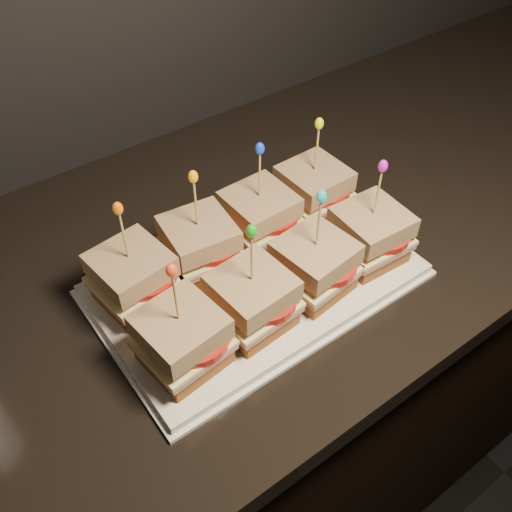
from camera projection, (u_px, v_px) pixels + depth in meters
cabinet at (313, 364)px, 1.25m from camera, size 2.37×0.60×0.89m
granite_slab at (333, 202)px, 0.93m from camera, size 2.41×0.64×0.04m
platter at (256, 280)px, 0.77m from camera, size 0.41×0.25×0.02m
platter_rim at (256, 283)px, 0.77m from camera, size 0.42×0.27×0.01m
sandwich_0_bread_bot at (136, 292)px, 0.72m from camera, size 0.09×0.09×0.02m
sandwich_0_ham at (135, 284)px, 0.71m from camera, size 0.10×0.10×0.01m
sandwich_0_cheese at (134, 280)px, 0.71m from camera, size 0.10×0.10×0.01m
sandwich_0_tomato at (144, 274)px, 0.70m from camera, size 0.08×0.08×0.01m
sandwich_0_bread_top at (130, 265)px, 0.69m from camera, size 0.09×0.09×0.03m
sandwich_0_pick at (124, 238)px, 0.66m from camera, size 0.00×0.00×0.09m
sandwich_0_frill at (118, 208)px, 0.63m from camera, size 0.01×0.01×0.02m
sandwich_1_bread_bot at (201, 260)px, 0.76m from camera, size 0.09×0.09×0.02m
sandwich_1_ham at (200, 252)px, 0.75m from camera, size 0.10×0.10×0.01m
sandwich_1_cheese at (200, 248)px, 0.75m from camera, size 0.10×0.10×0.01m
sandwich_1_tomato at (210, 242)px, 0.74m from camera, size 0.08×0.08×0.01m
sandwich_1_bread_top at (199, 233)px, 0.73m from camera, size 0.09×0.09×0.03m
sandwich_1_pick at (196, 206)px, 0.70m from camera, size 0.00×0.00×0.09m
sandwich_1_frill at (193, 177)px, 0.67m from camera, size 0.01×0.01×0.02m
sandwich_2_bread_bot at (259, 231)px, 0.80m from camera, size 0.09×0.09×0.02m
sandwich_2_ham at (259, 223)px, 0.79m from camera, size 0.09×0.09×0.01m
sandwich_2_cheese at (259, 219)px, 0.79m from camera, size 0.10×0.09×0.01m
sandwich_2_tomato at (269, 214)px, 0.79m from camera, size 0.08×0.08×0.01m
sandwich_2_bread_top at (260, 204)px, 0.77m from camera, size 0.09×0.09×0.03m
sandwich_2_pick at (260, 178)px, 0.74m from camera, size 0.00×0.00×0.09m
sandwich_2_frill at (260, 149)px, 0.71m from camera, size 0.01×0.01×0.02m
sandwich_3_bread_bot at (312, 205)px, 0.85m from camera, size 0.08×0.08×0.02m
sandwich_3_ham at (313, 197)px, 0.83m from camera, size 0.09×0.09×0.01m
sandwich_3_cheese at (313, 193)px, 0.83m from camera, size 0.09×0.09×0.01m
sandwich_3_tomato at (322, 188)px, 0.83m from camera, size 0.08×0.08×0.01m
sandwich_3_bread_top at (314, 178)px, 0.81m from camera, size 0.09×0.09×0.03m
sandwich_3_pick at (317, 152)px, 0.78m from camera, size 0.00×0.00×0.09m
sandwich_3_frill at (319, 123)px, 0.75m from camera, size 0.01×0.01×0.02m
sandwich_4_bread_bot at (184, 353)px, 0.66m from camera, size 0.09×0.09×0.02m
sandwich_4_ham at (183, 345)px, 0.65m from camera, size 0.10×0.10×0.01m
sandwich_4_cheese at (182, 341)px, 0.64m from camera, size 0.10×0.10×0.01m
sandwich_4_tomato at (194, 336)px, 0.64m from camera, size 0.08×0.08×0.01m
sandwich_4_bread_top at (180, 327)px, 0.62m from camera, size 0.09×0.09×0.03m
sandwich_4_pick at (176, 300)px, 0.59m from camera, size 0.00×0.00×0.09m
sandwich_4_frill at (171, 270)px, 0.56m from camera, size 0.01×0.01×0.02m
sandwich_5_bread_bot at (252, 314)px, 0.70m from camera, size 0.09×0.09×0.02m
sandwich_5_ham at (252, 306)px, 0.69m from camera, size 0.10×0.09×0.01m
sandwich_5_cheese at (252, 302)px, 0.68m from camera, size 0.10×0.10×0.01m
sandwich_5_tomato at (263, 297)px, 0.68m from camera, size 0.08×0.08×0.01m
sandwich_5_bread_top at (252, 288)px, 0.66m from camera, size 0.09×0.09×0.03m
sandwich_5_pick at (252, 261)px, 0.63m from camera, size 0.00×0.00×0.09m
sandwich_5_frill at (251, 231)px, 0.60m from camera, size 0.01×0.01×0.02m
sandwich_6_bread_bot at (313, 280)px, 0.74m from camera, size 0.09×0.09×0.02m
sandwich_6_ham at (314, 272)px, 0.73m from camera, size 0.10×0.10×0.01m
sandwich_6_cheese at (314, 268)px, 0.72m from camera, size 0.10×0.10×0.01m
sandwich_6_tomato at (325, 262)px, 0.72m from camera, size 0.08×0.08×0.01m
sandwich_6_bread_top at (316, 253)px, 0.70m from camera, size 0.09×0.09×0.03m
sandwich_6_pick at (318, 226)px, 0.67m from camera, size 0.00×0.00×0.09m
sandwich_6_frill at (321, 196)px, 0.64m from camera, size 0.01×0.01×0.02m
sandwich_7_bread_bot at (367, 249)px, 0.78m from camera, size 0.09×0.09×0.02m
sandwich_7_ham at (369, 241)px, 0.77m from camera, size 0.10×0.09×0.01m
sandwich_7_cheese at (369, 237)px, 0.76m from camera, size 0.10×0.10×0.01m
sandwich_7_tomato at (380, 232)px, 0.76m from camera, size 0.08×0.08×0.01m
sandwich_7_bread_top at (372, 222)px, 0.74m from camera, size 0.09×0.09×0.03m
sandwich_7_pick at (377, 195)px, 0.71m from camera, size 0.00×0.00×0.09m
sandwich_7_frill at (383, 166)px, 0.68m from camera, size 0.01×0.01×0.02m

